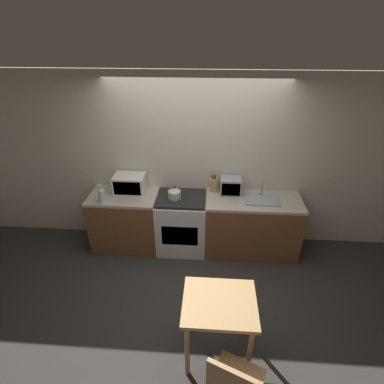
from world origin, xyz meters
The scene contains 12 objects.
ground_plane centered at (0.00, 0.00, 0.00)m, with size 16.00×16.00×0.00m, color #33302D.
wall_back centered at (0.00, 1.17, 1.30)m, with size 10.00×0.06×2.60m.
counter_left_run centered at (-1.05, 0.83, 0.45)m, with size 1.00×0.62×0.90m.
counter_right_run centered at (0.87, 0.83, 0.45)m, with size 1.38×0.62×0.90m.
stove_range centered at (-0.19, 0.83, 0.45)m, with size 0.73×0.62×0.90m.
kettle centered at (-0.28, 0.80, 0.98)m, with size 0.18×0.18×0.19m.
microwave centered at (-0.97, 0.95, 1.03)m, with size 0.45×0.33×0.26m.
bottle centered at (-1.28, 0.61, 1.01)m, with size 0.09×0.09×0.27m.
knife_block centered at (0.28, 1.04, 1.00)m, with size 0.10×0.08×0.27m.
toaster_oven centered at (0.53, 0.99, 1.02)m, with size 0.30×0.24×0.25m.
sink_basin centered at (0.97, 0.83, 0.92)m, with size 0.49×0.35×0.24m.
dining_table centered at (0.36, -0.91, 0.64)m, with size 0.71×0.61×0.78m.
Camera 1 is at (0.23, -2.91, 3.09)m, focal length 28.00 mm.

